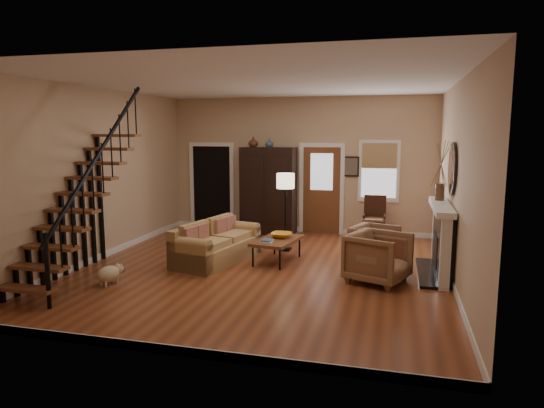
% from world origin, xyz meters
% --- Properties ---
extents(room, '(7.00, 7.33, 3.30)m').
position_xyz_m(room, '(-0.41, 1.76, 1.51)').
color(room, brown).
rests_on(room, ground).
extents(staircase, '(0.94, 2.80, 3.20)m').
position_xyz_m(staircase, '(-2.78, -1.30, 1.60)').
color(staircase, brown).
rests_on(staircase, ground).
extents(fireplace, '(0.33, 1.95, 2.30)m').
position_xyz_m(fireplace, '(3.13, 0.50, 0.74)').
color(fireplace, black).
rests_on(fireplace, ground).
extents(armoire, '(1.30, 0.60, 2.10)m').
position_xyz_m(armoire, '(-0.70, 3.15, 1.05)').
color(armoire, black).
rests_on(armoire, ground).
extents(vase_a, '(0.24, 0.24, 0.25)m').
position_xyz_m(vase_a, '(-1.05, 3.05, 2.22)').
color(vase_a, '#4C2619').
rests_on(vase_a, armoire).
extents(vase_b, '(0.20, 0.20, 0.21)m').
position_xyz_m(vase_b, '(-0.65, 3.05, 2.21)').
color(vase_b, '#334C60').
rests_on(vase_b, armoire).
extents(sofa, '(1.25, 2.10, 0.73)m').
position_xyz_m(sofa, '(-0.97, 0.34, 0.37)').
color(sofa, '#AE864F').
rests_on(sofa, ground).
extents(coffee_table, '(0.85, 1.25, 0.44)m').
position_xyz_m(coffee_table, '(0.14, 0.62, 0.22)').
color(coffee_table, brown).
rests_on(coffee_table, ground).
extents(bowl, '(0.40, 0.40, 0.10)m').
position_xyz_m(bowl, '(0.19, 0.77, 0.49)').
color(bowl, orange).
rests_on(bowl, coffee_table).
extents(books, '(0.21, 0.29, 0.05)m').
position_xyz_m(books, '(0.02, 0.32, 0.47)').
color(books, beige).
rests_on(books, coffee_table).
extents(armchair_left, '(1.18, 1.16, 0.83)m').
position_xyz_m(armchair_left, '(2.06, -0.19, 0.42)').
color(armchair_left, brown).
rests_on(armchair_left, ground).
extents(armchair_right, '(1.00, 0.99, 0.72)m').
position_xyz_m(armchair_right, '(1.95, 0.99, 0.36)').
color(armchair_right, brown).
rests_on(armchair_right, ground).
extents(floor_lamp, '(0.38, 0.38, 1.62)m').
position_xyz_m(floor_lamp, '(0.09, 1.54, 0.81)').
color(floor_lamp, black).
rests_on(floor_lamp, ground).
extents(side_chair, '(0.54, 0.54, 1.02)m').
position_xyz_m(side_chair, '(1.85, 2.95, 0.51)').
color(side_chair, '#341910').
rests_on(side_chair, ground).
extents(dog, '(0.40, 0.51, 0.33)m').
position_xyz_m(dog, '(-2.17, -1.45, 0.16)').
color(dog, beige).
rests_on(dog, ground).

